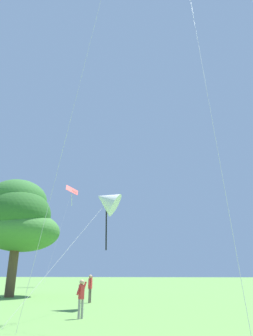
{
  "coord_description": "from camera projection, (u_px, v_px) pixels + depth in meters",
  "views": [
    {
      "loc": [
        -1.52,
        -3.69,
        1.79
      ],
      "look_at": [
        -5.94,
        20.86,
        10.68
      ],
      "focal_mm": 31.93,
      "sensor_mm": 36.0,
      "label": 1
    }
  ],
  "objects": [
    {
      "name": "person_foreground_watcher",
      "position": [
        81.0,
        295.0,
        12.95
      ],
      "size": [
        0.37,
        0.44,
        1.57
      ],
      "color": "gray",
      "rests_on": "ground_plane"
    },
    {
      "name": "kite_white_distant",
      "position": [
        107.0,
        201.0,
        18.75
      ],
      "size": [
        2.86,
        8.02,
        7.15
      ],
      "color": "white",
      "rests_on": "ground_plane"
    },
    {
      "name": "tree_right_cluster",
      "position": [
        19.0,
        218.0,
        26.9
      ],
      "size": [
        6.74,
        6.88,
        10.11
      ],
      "color": "brown",
      "rests_on": "ground_plane"
    },
    {
      "name": "person_in_red_shirt",
      "position": [
        90.0,
        286.0,
        20.04
      ],
      "size": [
        0.24,
        0.57,
        1.76
      ],
      "color": "#665B4C",
      "rests_on": "ground_plane"
    },
    {
      "name": "kite_red_high",
      "position": [
        72.0,
        193.0,
        50.14
      ],
      "size": [
        1.97,
        9.23,
        16.14
      ],
      "color": "red",
      "rests_on": "ground_plane"
    }
  ]
}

